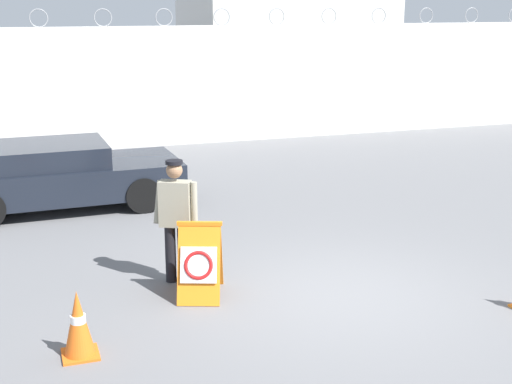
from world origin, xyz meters
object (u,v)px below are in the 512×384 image
(barricade_sign, at_px, (200,260))
(security_guard, at_px, (176,215))
(traffic_cone_near, at_px, (78,324))
(parked_car_front_coupe, at_px, (59,175))

(barricade_sign, distance_m, security_guard, 0.78)
(barricade_sign, relative_size, traffic_cone_near, 1.34)
(security_guard, bearing_deg, barricade_sign, 133.82)
(barricade_sign, xyz_separation_m, traffic_cone_near, (-1.70, -1.20, -0.13))
(traffic_cone_near, bearing_deg, security_guard, 49.83)
(barricade_sign, relative_size, security_guard, 0.59)
(barricade_sign, height_order, parked_car_front_coupe, parked_car_front_coupe)
(barricade_sign, xyz_separation_m, security_guard, (-0.18, 0.60, 0.47))
(security_guard, xyz_separation_m, parked_car_front_coupe, (-1.30, 4.45, -0.34))
(barricade_sign, distance_m, traffic_cone_near, 2.08)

